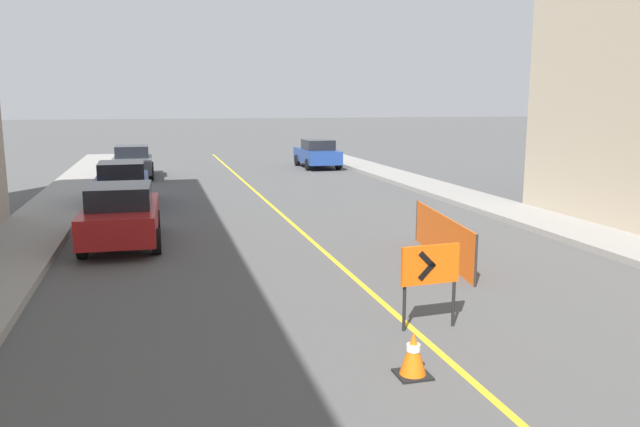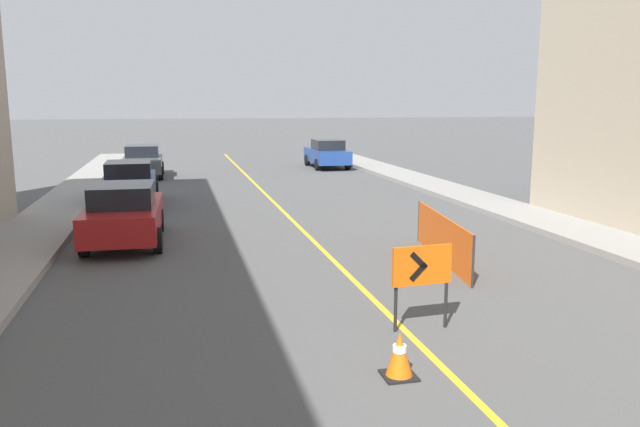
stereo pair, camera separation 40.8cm
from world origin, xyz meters
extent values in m
cube|color=gold|center=(0.00, 26.19, 0.00)|extent=(0.12, 52.38, 0.01)
cube|color=gray|center=(-7.39, 26.19, 0.09)|extent=(2.05, 52.38, 0.18)
cube|color=gray|center=(7.39, 26.19, 0.09)|extent=(2.05, 52.38, 0.18)
cube|color=black|center=(-0.70, 15.04, 0.01)|extent=(0.45, 0.45, 0.03)
cone|color=orange|center=(-0.70, 15.04, 0.33)|extent=(0.36, 0.36, 0.60)
cylinder|color=white|center=(-0.70, 15.04, 0.40)|extent=(0.19, 0.19, 0.10)
cube|color=#EF560C|center=(0.27, 16.65, 1.08)|extent=(1.03, 0.14, 0.64)
cube|color=black|center=(0.19, 16.61, 1.17)|extent=(0.32, 0.04, 0.31)
cube|color=black|center=(0.19, 16.61, 0.99)|extent=(0.32, 0.04, 0.31)
cylinder|color=black|center=(-0.17, 16.65, 0.38)|extent=(0.06, 0.06, 0.76)
cylinder|color=black|center=(0.70, 16.65, 0.38)|extent=(0.06, 0.06, 0.76)
cube|color=#EF560C|center=(2.45, 20.71, 0.54)|extent=(0.63, 4.29, 1.08)
cylinder|color=#262626|center=(2.16, 18.56, 0.54)|extent=(0.05, 0.05, 1.08)
cylinder|color=#262626|center=(2.75, 22.85, 0.54)|extent=(0.05, 0.05, 1.08)
cube|color=maroon|center=(-4.88, 24.36, 0.68)|extent=(1.91, 4.34, 0.72)
cube|color=black|center=(-4.88, 24.15, 1.31)|extent=(1.58, 1.97, 0.55)
cylinder|color=black|center=(-5.74, 25.70, 0.32)|extent=(0.24, 0.65, 0.64)
cylinder|color=black|center=(-4.03, 25.70, 0.32)|extent=(0.24, 0.65, 0.64)
cylinder|color=black|center=(-5.74, 23.03, 0.32)|extent=(0.24, 0.65, 0.64)
cylinder|color=black|center=(-4.03, 23.03, 0.32)|extent=(0.24, 0.65, 0.64)
cube|color=navy|center=(-5.14, 30.79, 0.68)|extent=(1.89, 4.34, 0.72)
cube|color=black|center=(-5.14, 30.58, 1.31)|extent=(1.57, 1.97, 0.55)
cylinder|color=black|center=(-6.00, 32.13, 0.32)|extent=(0.23, 0.64, 0.64)
cylinder|color=black|center=(-4.29, 32.13, 0.32)|extent=(0.23, 0.64, 0.64)
cylinder|color=black|center=(-6.00, 29.46, 0.32)|extent=(0.23, 0.64, 0.64)
cylinder|color=black|center=(-4.29, 29.46, 0.32)|extent=(0.23, 0.64, 0.64)
cube|color=#474C51|center=(-5.04, 39.43, 0.68)|extent=(1.82, 4.31, 0.72)
cube|color=black|center=(-5.04, 39.22, 1.31)|extent=(1.54, 1.94, 0.55)
cylinder|color=black|center=(-5.90, 40.76, 0.32)|extent=(0.22, 0.64, 0.64)
cylinder|color=black|center=(-4.19, 40.76, 0.32)|extent=(0.22, 0.64, 0.64)
cylinder|color=black|center=(-5.90, 38.10, 0.32)|extent=(0.22, 0.64, 0.64)
cylinder|color=black|center=(-4.19, 38.10, 0.32)|extent=(0.22, 0.64, 0.64)
cube|color=navy|center=(4.88, 41.74, 0.68)|extent=(1.83, 4.31, 0.72)
cube|color=black|center=(4.88, 41.53, 1.31)|extent=(1.54, 1.94, 0.55)
cylinder|color=black|center=(4.02, 43.08, 0.32)|extent=(0.22, 0.64, 0.64)
cylinder|color=black|center=(5.73, 43.08, 0.32)|extent=(0.22, 0.64, 0.64)
cylinder|color=black|center=(4.02, 40.41, 0.32)|extent=(0.22, 0.64, 0.64)
cylinder|color=black|center=(5.73, 40.41, 0.32)|extent=(0.22, 0.64, 0.64)
camera|label=1|loc=(-3.95, 7.67, 3.67)|focal=35.00mm
camera|label=2|loc=(-3.56, 7.57, 3.67)|focal=35.00mm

